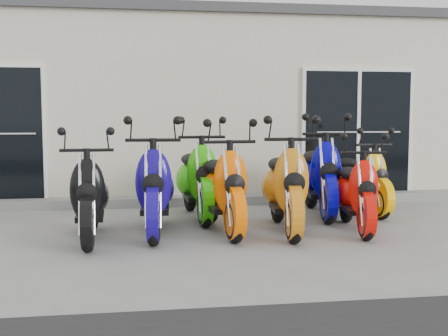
{
  "coord_description": "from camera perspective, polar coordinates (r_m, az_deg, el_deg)",
  "views": [
    {
      "loc": [
        -1.16,
        -7.22,
        1.5
      ],
      "look_at": [
        0.0,
        0.6,
        0.75
      ],
      "focal_mm": 45.0,
      "sensor_mm": 36.0,
      "label": 1
    }
  ],
  "objects": [
    {
      "name": "door_right",
      "position": [
        10.12,
        13.42,
        3.92
      ],
      "size": [
        2.02,
        0.08,
        2.22
      ],
      "primitive_type": "cube",
      "color": "black",
      "rests_on": "front_step"
    },
    {
      "name": "front_step",
      "position": [
        9.42,
        -1.27,
        -3.28
      ],
      "size": [
        14.0,
        0.4,
        0.15
      ],
      "primitive_type": "cube",
      "color": "gray",
      "rests_on": "ground"
    },
    {
      "name": "scooter_front_blue",
      "position": [
        7.1,
        -7.04,
        -0.71
      ],
      "size": [
        0.85,
        2.06,
        1.49
      ],
      "primitive_type": null,
      "rotation": [
        0.0,
        0.0,
        -0.06
      ],
      "color": "#15087C",
      "rests_on": "ground"
    },
    {
      "name": "roof_cap",
      "position": [
        12.6,
        -3.16,
        13.54
      ],
      "size": [
        14.2,
        6.2,
        0.16
      ],
      "primitive_type": "cube",
      "color": "#3F3F42",
      "rests_on": "building"
    },
    {
      "name": "building",
      "position": [
        12.47,
        -3.12,
        5.88
      ],
      "size": [
        14.0,
        6.0,
        3.2
      ],
      "primitive_type": "cube",
      "color": "beige",
      "rests_on": "ground"
    },
    {
      "name": "scooter_front_black",
      "position": [
        6.89,
        -13.51,
        -1.52
      ],
      "size": [
        0.75,
        1.88,
        1.37
      ],
      "primitive_type": null,
      "rotation": [
        0.0,
        0.0,
        0.04
      ],
      "color": "black",
      "rests_on": "ground"
    },
    {
      "name": "scooter_front_red",
      "position": [
        7.43,
        13.24,
        -1.33
      ],
      "size": [
        0.9,
        1.83,
        1.29
      ],
      "primitive_type": null,
      "rotation": [
        0.0,
        0.0,
        -0.15
      ],
      "color": "red",
      "rests_on": "ground"
    },
    {
      "name": "scooter_front_orange_a",
      "position": [
        7.15,
        -0.3,
        -0.76
      ],
      "size": [
        0.9,
        2.04,
        1.46
      ],
      "primitive_type": null,
      "rotation": [
        0.0,
        0.0,
        0.09
      ],
      "color": "#FF6200",
      "rests_on": "ground"
    },
    {
      "name": "scooter_back_blue",
      "position": [
        8.43,
        9.63,
        0.34
      ],
      "size": [
        1.0,
        2.15,
        1.53
      ],
      "primitive_type": null,
      "rotation": [
        0.0,
        0.0,
        -0.12
      ],
      "color": "#04019E",
      "rests_on": "ground"
    },
    {
      "name": "scooter_front_orange_b",
      "position": [
        7.2,
        6.21,
        -0.59
      ],
      "size": [
        0.93,
        2.09,
        1.5
      ],
      "primitive_type": null,
      "rotation": [
        0.0,
        0.0,
        -0.1
      ],
      "color": "orange",
      "rests_on": "ground"
    },
    {
      "name": "scooter_back_yellow",
      "position": [
        8.81,
        13.66,
        -0.19
      ],
      "size": [
        0.86,
        1.86,
        1.32
      ],
      "primitive_type": null,
      "rotation": [
        0.0,
        0.0,
        0.12
      ],
      "color": "#FFB800",
      "rests_on": "ground"
    },
    {
      "name": "scooter_back_green",
      "position": [
        8.09,
        -2.83,
        0.04
      ],
      "size": [
        0.86,
        2.06,
        1.49
      ],
      "primitive_type": null,
      "rotation": [
        0.0,
        0.0,
        0.07
      ],
      "color": "#2FC009",
      "rests_on": "ground"
    },
    {
      "name": "ground",
      "position": [
        7.46,
        0.68,
        -6.17
      ],
      "size": [
        80.0,
        80.0,
        0.0
      ],
      "primitive_type": "plane",
      "color": "gray",
      "rests_on": "ground"
    },
    {
      "name": "door_left",
      "position": [
        9.61,
        -20.73,
        3.64
      ],
      "size": [
        1.07,
        0.08,
        2.22
      ],
      "primitive_type": "cube",
      "color": "black",
      "rests_on": "front_step"
    }
  ]
}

